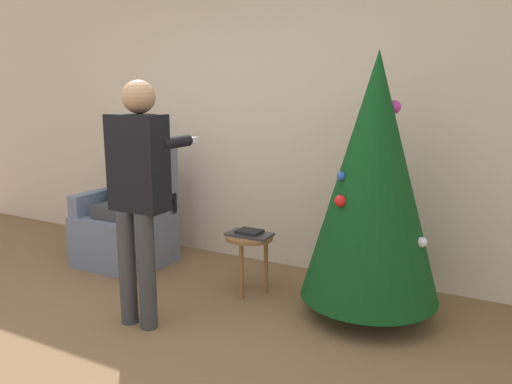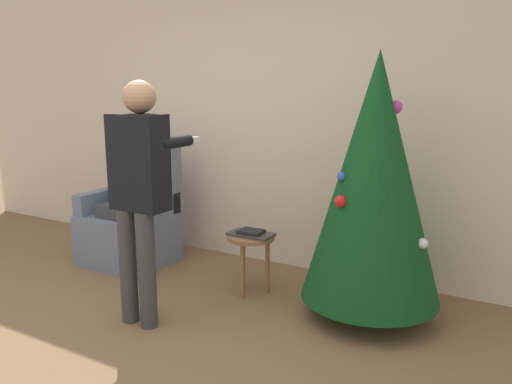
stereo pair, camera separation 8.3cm
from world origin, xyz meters
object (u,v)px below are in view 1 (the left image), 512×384
Objects in this scene: armchair at (128,224)px; side_stool at (249,246)px; person_standing at (139,183)px; christmas_tree at (373,178)px; person_seated at (124,189)px.

armchair is 2.31× the size of side_stool.
side_stool is (0.40, 0.80, -0.61)m from person_standing.
person_standing is at bearing -116.68° from side_stool.
armchair is (-2.32, 0.05, -0.64)m from christmas_tree.
person_standing is (-1.36, -0.86, -0.01)m from christmas_tree.
armchair is 1.38m from side_stool.
christmas_tree is at bearing -1.12° from armchair.
christmas_tree is 2.41m from armchair.
armchair is 1.47m from person_standing.
person_seated is (0.00, -0.03, 0.34)m from armchair.
armchair is at bearing 136.83° from person_standing.
christmas_tree reaches higher than armchair.
person_seated is at bearing -90.00° from armchair.
christmas_tree is 1.12× the size of person_standing.
christmas_tree reaches higher than side_stool.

